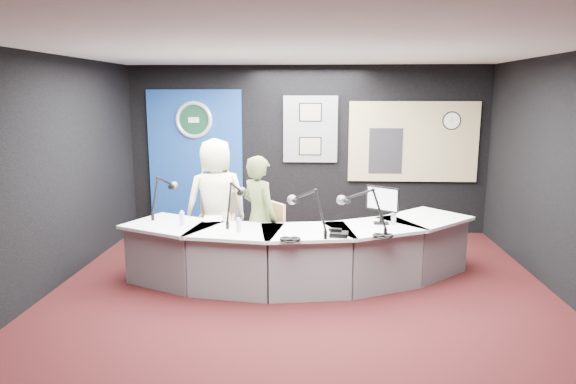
# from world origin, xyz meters

# --- Properties ---
(ground) EXTENTS (6.00, 6.00, 0.00)m
(ground) POSITION_xyz_m (0.00, 0.00, 0.00)
(ground) COLOR black
(ground) RESTS_ON ground
(ceiling) EXTENTS (6.00, 6.00, 0.02)m
(ceiling) POSITION_xyz_m (0.00, 0.00, 2.80)
(ceiling) COLOR silver
(ceiling) RESTS_ON ground
(wall_back) EXTENTS (6.00, 0.02, 2.80)m
(wall_back) POSITION_xyz_m (0.00, 3.00, 1.40)
(wall_back) COLOR black
(wall_back) RESTS_ON ground
(wall_front) EXTENTS (6.00, 0.02, 2.80)m
(wall_front) POSITION_xyz_m (0.00, -3.00, 1.40)
(wall_front) COLOR black
(wall_front) RESTS_ON ground
(wall_left) EXTENTS (0.02, 6.00, 2.80)m
(wall_left) POSITION_xyz_m (-3.00, 0.00, 1.40)
(wall_left) COLOR black
(wall_left) RESTS_ON ground
(broadcast_desk) EXTENTS (4.50, 1.90, 0.75)m
(broadcast_desk) POSITION_xyz_m (-0.05, 0.55, 0.38)
(broadcast_desk) COLOR silver
(broadcast_desk) RESTS_ON ground
(backdrop_panel) EXTENTS (1.60, 0.05, 2.30)m
(backdrop_panel) POSITION_xyz_m (-1.90, 2.97, 1.25)
(backdrop_panel) COLOR navy
(backdrop_panel) RESTS_ON wall_back
(agency_seal) EXTENTS (0.63, 0.07, 0.63)m
(agency_seal) POSITION_xyz_m (-1.90, 2.93, 1.90)
(agency_seal) COLOR silver
(agency_seal) RESTS_ON backdrop_panel
(seal_center) EXTENTS (0.48, 0.01, 0.48)m
(seal_center) POSITION_xyz_m (-1.90, 2.94, 1.90)
(seal_center) COLOR #0E321F
(seal_center) RESTS_ON backdrop_panel
(pinboard) EXTENTS (0.90, 0.04, 1.10)m
(pinboard) POSITION_xyz_m (0.05, 2.97, 1.75)
(pinboard) COLOR slate
(pinboard) RESTS_ON wall_back
(framed_photo_upper) EXTENTS (0.34, 0.02, 0.27)m
(framed_photo_upper) POSITION_xyz_m (0.05, 2.94, 2.03)
(framed_photo_upper) COLOR #7F735C
(framed_photo_upper) RESTS_ON pinboard
(framed_photo_lower) EXTENTS (0.34, 0.02, 0.27)m
(framed_photo_lower) POSITION_xyz_m (0.05, 2.94, 1.47)
(framed_photo_lower) COLOR #7F735C
(framed_photo_lower) RESTS_ON pinboard
(booth_window_frame) EXTENTS (2.12, 0.06, 1.32)m
(booth_window_frame) POSITION_xyz_m (1.75, 2.97, 1.55)
(booth_window_frame) COLOR tan
(booth_window_frame) RESTS_ON wall_back
(booth_glow) EXTENTS (2.00, 0.02, 1.20)m
(booth_glow) POSITION_xyz_m (1.75, 2.96, 1.55)
(booth_glow) COLOR #FFE0A1
(booth_glow) RESTS_ON booth_window_frame
(equipment_rack) EXTENTS (0.55, 0.02, 0.75)m
(equipment_rack) POSITION_xyz_m (1.30, 2.94, 1.40)
(equipment_rack) COLOR black
(equipment_rack) RESTS_ON booth_window_frame
(wall_clock) EXTENTS (0.28, 0.01, 0.28)m
(wall_clock) POSITION_xyz_m (2.35, 2.94, 1.90)
(wall_clock) COLOR white
(wall_clock) RESTS_ON booth_window_frame
(armchair_left) EXTENTS (0.67, 0.67, 1.07)m
(armchair_left) POSITION_xyz_m (-1.22, 1.27, 0.53)
(armchair_left) COLOR #AC764E
(armchair_left) RESTS_ON ground
(armchair_right) EXTENTS (0.67, 0.67, 0.85)m
(armchair_right) POSITION_xyz_m (-0.56, 0.72, 0.43)
(armchair_right) COLOR #AC764E
(armchair_right) RESTS_ON ground
(draped_jacket) EXTENTS (0.51, 0.16, 0.70)m
(draped_jacket) POSITION_xyz_m (-1.21, 1.51, 0.62)
(draped_jacket) COLOR #6B675A
(draped_jacket) RESTS_ON armchair_left
(person_man) EXTENTS (1.00, 0.86, 1.74)m
(person_man) POSITION_xyz_m (-1.22, 1.27, 0.87)
(person_man) COLOR #F4F4C3
(person_man) RESTS_ON ground
(person_woman) EXTENTS (0.68, 0.67, 1.57)m
(person_woman) POSITION_xyz_m (-0.56, 0.72, 0.79)
(person_woman) COLOR #586736
(person_woman) RESTS_ON ground
(computer_monitor) EXTENTS (0.36, 0.27, 0.29)m
(computer_monitor) POSITION_xyz_m (0.97, 0.60, 1.07)
(computer_monitor) COLOR black
(computer_monitor) RESTS_ON broadcast_desk
(desk_phone) EXTENTS (0.22, 0.18, 0.05)m
(desk_phone) POSITION_xyz_m (0.42, -0.00, 0.78)
(desk_phone) COLOR black
(desk_phone) RESTS_ON broadcast_desk
(headphones_near) EXTENTS (0.22, 0.22, 0.04)m
(headphones_near) POSITION_xyz_m (0.92, 0.01, 0.77)
(headphones_near) COLOR black
(headphones_near) RESTS_ON broadcast_desk
(headphones_far) EXTENTS (0.21, 0.21, 0.04)m
(headphones_far) POSITION_xyz_m (-0.12, -0.20, 0.77)
(headphones_far) COLOR black
(headphones_far) RESTS_ON broadcast_desk
(paper_stack) EXTENTS (0.28, 0.36, 0.00)m
(paper_stack) POSITION_xyz_m (-1.17, 0.74, 0.75)
(paper_stack) COLOR white
(paper_stack) RESTS_ON broadcast_desk
(notepad) EXTENTS (0.24, 0.34, 0.00)m
(notepad) POSITION_xyz_m (-0.81, 0.13, 0.75)
(notepad) COLOR white
(notepad) RESTS_ON broadcast_desk
(boom_mic_a) EXTENTS (0.24, 0.73, 0.60)m
(boom_mic_a) POSITION_xyz_m (-1.85, 0.92, 1.05)
(boom_mic_a) COLOR black
(boom_mic_a) RESTS_ON broadcast_desk
(boom_mic_b) EXTENTS (0.21, 0.73, 0.60)m
(boom_mic_b) POSITION_xyz_m (-0.84, 0.54, 1.05)
(boom_mic_b) COLOR black
(boom_mic_b) RESTS_ON broadcast_desk
(boom_mic_c) EXTENTS (0.51, 0.60, 0.60)m
(boom_mic_c) POSITION_xyz_m (0.07, 0.13, 1.05)
(boom_mic_c) COLOR black
(boom_mic_c) RESTS_ON broadcast_desk
(boom_mic_d) EXTENTS (0.60, 0.51, 0.60)m
(boom_mic_d) POSITION_xyz_m (0.70, 0.19, 1.05)
(boom_mic_d) COLOR black
(boom_mic_d) RESTS_ON broadcast_desk
(water_bottles) EXTENTS (2.65, 0.56, 0.18)m
(water_bottles) POSITION_xyz_m (-0.18, 0.34, 0.84)
(water_bottles) COLOR silver
(water_bottles) RESTS_ON broadcast_desk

